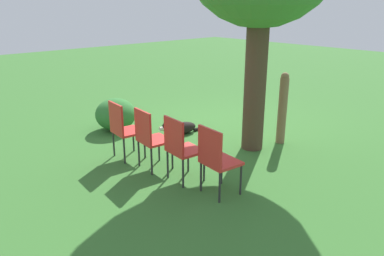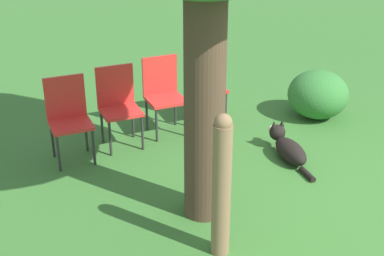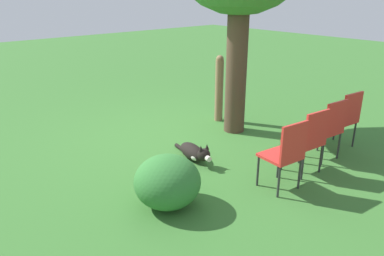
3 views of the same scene
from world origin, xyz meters
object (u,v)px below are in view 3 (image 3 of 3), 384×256
object	(u,v)px
red_chair_2	(328,126)
fence_post	(219,88)
red_chair_1	(309,138)
red_chair_3	(345,116)
dog	(194,152)
red_chair_0	(286,152)

from	to	relation	value
red_chair_2	fence_post	bearing A→B (deg)	4.72
red_chair_1	red_chair_3	xyz separation A→B (m)	(-0.14, 1.22, 0.00)
fence_post	red_chair_3	distance (m)	2.32
dog	fence_post	world-z (taller)	fence_post
dog	red_chair_0	bearing A→B (deg)	21.83
red_chair_1	red_chair_2	size ratio (longest dim) A/B	1.00
red_chair_3	dog	bearing A→B (deg)	66.53
red_chair_1	red_chair_2	bearing A→B (deg)	-77.43
red_chair_0	red_chair_1	world-z (taller)	same
red_chair_0	dog	bearing A→B (deg)	17.15
fence_post	red_chair_0	bearing A→B (deg)	-27.33
dog	red_chair_0	world-z (taller)	red_chair_0
red_chair_1	red_chair_3	size ratio (longest dim) A/B	1.00
fence_post	red_chair_0	xyz separation A→B (m)	(2.46, -1.27, -0.11)
red_chair_0	red_chair_3	world-z (taller)	same
red_chair_1	red_chair_0	bearing A→B (deg)	102.57
red_chair_0	red_chair_3	xyz separation A→B (m)	(-0.21, 1.83, 0.00)
red_chair_0	red_chair_2	bearing A→B (deg)	-77.43
fence_post	red_chair_3	bearing A→B (deg)	14.01
red_chair_1	red_chair_2	xyz separation A→B (m)	(-0.07, 0.61, 0.00)
red_chair_2	dog	bearing A→B (deg)	55.89
dog	red_chair_3	world-z (taller)	red_chair_3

